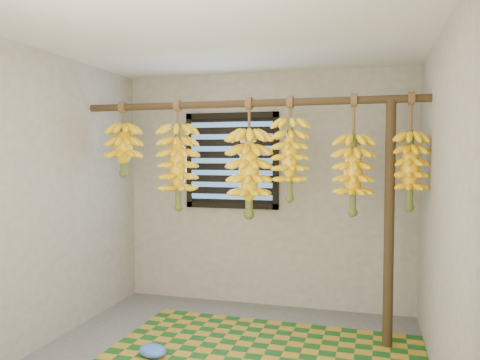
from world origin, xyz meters
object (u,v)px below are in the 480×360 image
(plastic_bag, at_px, (153,351))
(banana_bunch_e, at_px, (353,174))
(support_post, at_px, (389,225))
(banana_bunch_a, at_px, (124,149))
(banana_bunch_f, at_px, (410,170))
(banana_bunch_b, at_px, (178,167))
(banana_bunch_c, at_px, (249,173))
(banana_bunch_d, at_px, (290,159))

(plastic_bag, distance_m, banana_bunch_e, 2.10)
(support_post, height_order, banana_bunch_e, banana_bunch_e)
(support_post, bearing_deg, banana_bunch_e, 180.00)
(support_post, height_order, banana_bunch_a, banana_bunch_a)
(banana_bunch_a, distance_m, banana_bunch_f, 2.52)
(plastic_bag, relative_size, banana_bunch_f, 0.25)
(plastic_bag, height_order, banana_bunch_b, banana_bunch_b)
(plastic_bag, relative_size, banana_bunch_c, 0.23)
(banana_bunch_b, bearing_deg, banana_bunch_f, -0.00)
(banana_bunch_a, bearing_deg, banana_bunch_f, 0.00)
(banana_bunch_d, bearing_deg, support_post, 0.00)
(support_post, distance_m, banana_bunch_b, 1.88)
(support_post, relative_size, banana_bunch_e, 2.04)
(plastic_bag, relative_size, banana_bunch_a, 0.35)
(plastic_bag, height_order, banana_bunch_e, banana_bunch_e)
(banana_bunch_b, height_order, banana_bunch_c, same)
(banana_bunch_a, relative_size, banana_bunch_c, 0.66)
(support_post, xyz_separation_m, banana_bunch_c, (-1.16, 0.00, 0.40))
(banana_bunch_e, distance_m, banana_bunch_f, 0.44)
(plastic_bag, distance_m, banana_bunch_a, 1.82)
(banana_bunch_a, relative_size, banana_bunch_e, 0.70)
(banana_bunch_e, xyz_separation_m, banana_bunch_f, (0.44, -0.00, 0.04))
(banana_bunch_e, bearing_deg, plastic_bag, -154.16)
(plastic_bag, bearing_deg, banana_bunch_a, 131.67)
(banana_bunch_d, bearing_deg, banana_bunch_c, 180.00)
(support_post, bearing_deg, banana_bunch_c, 180.00)
(support_post, bearing_deg, plastic_bag, -157.97)
(banana_bunch_f, bearing_deg, banana_bunch_e, 180.00)
(plastic_bag, distance_m, banana_bunch_b, 1.56)
(plastic_bag, relative_size, banana_bunch_b, 0.24)
(banana_bunch_b, relative_size, banana_bunch_e, 1.00)
(plastic_bag, height_order, banana_bunch_a, banana_bunch_a)
(banana_bunch_a, bearing_deg, banana_bunch_c, 0.00)
(banana_bunch_a, bearing_deg, banana_bunch_d, 0.00)
(support_post, xyz_separation_m, banana_bunch_e, (-0.29, 0.00, 0.40))
(support_post, height_order, banana_bunch_c, banana_bunch_c)
(support_post, relative_size, banana_bunch_f, 2.16)
(banana_bunch_d, distance_m, banana_bunch_e, 0.53)
(plastic_bag, height_order, banana_bunch_f, banana_bunch_f)
(banana_bunch_d, bearing_deg, plastic_bag, -143.01)
(banana_bunch_b, distance_m, banana_bunch_f, 1.97)
(banana_bunch_b, xyz_separation_m, banana_bunch_d, (1.02, 0.00, 0.07))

